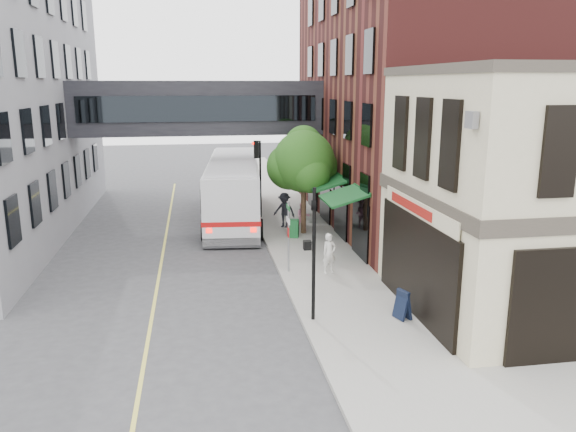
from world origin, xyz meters
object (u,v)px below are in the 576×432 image
object	(u,v)px
pedestrian_b	(303,216)
pedestrian_c	(284,210)
bus	(234,187)
sandwich_board	(403,304)
newspaper_box	(294,228)
pedestrian_a	(329,253)

from	to	relation	value
pedestrian_b	pedestrian_c	bearing A→B (deg)	141.09
bus	sandwich_board	bearing A→B (deg)	-73.97
pedestrian_b	newspaper_box	xyz separation A→B (m)	(-0.72, -1.30, -0.30)
bus	pedestrian_c	world-z (taller)	bus
pedestrian_a	newspaper_box	world-z (taller)	pedestrian_a
pedestrian_a	sandwich_board	distance (m)	5.15
pedestrian_a	sandwich_board	xyz separation A→B (m)	(1.34, -4.96, -0.34)
pedestrian_a	pedestrian_c	xyz separation A→B (m)	(-0.64, 7.83, 0.11)
pedestrian_a	pedestrian_c	size ratio (longest dim) A/B	0.88
pedestrian_c	sandwich_board	distance (m)	12.95
pedestrian_a	pedestrian_b	bearing A→B (deg)	71.48
bus	newspaper_box	world-z (taller)	bus
pedestrian_c	sandwich_board	world-z (taller)	pedestrian_c
pedestrian_b	sandwich_board	bearing A→B (deg)	-79.75
pedestrian_a	sandwich_board	bearing A→B (deg)	-91.45
bus	pedestrian_c	bearing A→B (deg)	-49.25
pedestrian_b	sandwich_board	distance (m)	12.01
pedestrian_c	bus	bearing A→B (deg)	164.82
pedestrian_a	pedestrian_b	world-z (taller)	pedestrian_a
bus	pedestrian_a	xyz separation A→B (m)	(3.18, -10.79, -0.95)
pedestrian_c	newspaper_box	bearing A→B (deg)	-51.84
bus	pedestrian_c	xyz separation A→B (m)	(2.54, -2.95, -0.83)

